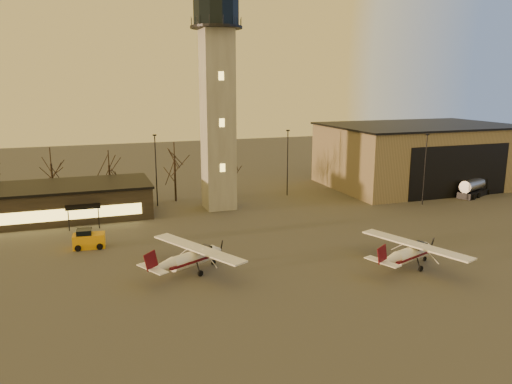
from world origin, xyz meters
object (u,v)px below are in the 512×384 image
hangar (418,155)px  service_cart (89,241)px  cessna_front (412,256)px  cessna_rear (195,260)px  terminal (50,202)px  fuel_truck (475,189)px  control_tower (217,89)px

hangar → service_cart: 56.17m
cessna_front → cessna_rear: 20.62m
terminal → cessna_rear: terminal is taller
cessna_rear → fuel_truck: size_ratio=1.43×
hangar → terminal: (-57.99, -2.00, -3.00)m
hangar → cessna_front: (-24.67, -32.05, -4.07)m
cessna_front → terminal: bearing=118.2°
hangar → terminal: 58.11m
fuel_truck → cessna_rear: bearing=175.7°
fuel_truck → service_cart: (-56.87, -5.98, -0.31)m
control_tower → fuel_truck: size_ratio=4.21×
cessna_rear → fuel_truck: 50.42m
hangar → cessna_rear: (-44.49, -26.35, -4.05)m
cessna_front → fuel_truck: size_ratio=1.46×
control_tower → terminal: control_tower is taller
control_tower → cessna_rear: (-8.49, -22.37, -15.22)m
service_cart → fuel_truck: bearing=11.0°
control_tower → terminal: (-21.99, 1.98, -14.17)m
control_tower → cessna_rear: size_ratio=2.94×
hangar → fuel_truck: (3.20, -9.99, -4.05)m
control_tower → service_cart: (-17.67, -11.99, -15.54)m
hangar → control_tower: bearing=-173.7°
hangar → cessna_rear: hangar is taller
hangar → fuel_truck: 11.24m
control_tower → hangar: 37.90m
hangar → terminal: size_ratio=1.20×
terminal → cessna_rear: (13.50, -24.35, -1.06)m
cessna_rear → fuel_truck: (47.69, 16.36, -0.00)m
cessna_rear → control_tower: bearing=42.3°
control_tower → hangar: (36.00, 3.98, -11.17)m
terminal → fuel_truck: size_ratio=3.28×
terminal → cessna_front: bearing=-42.0°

